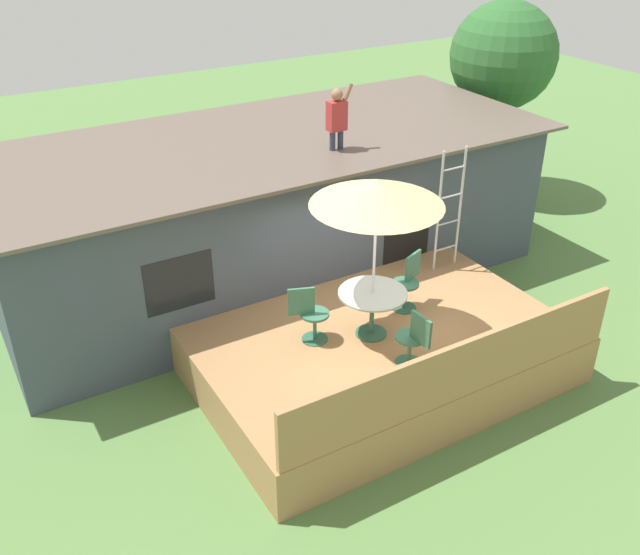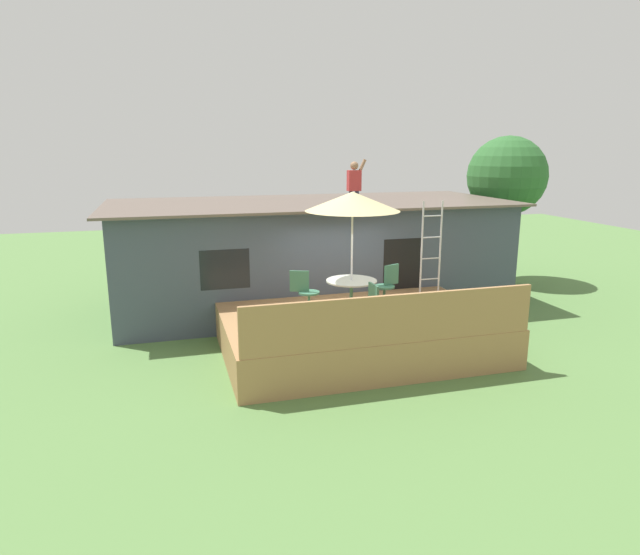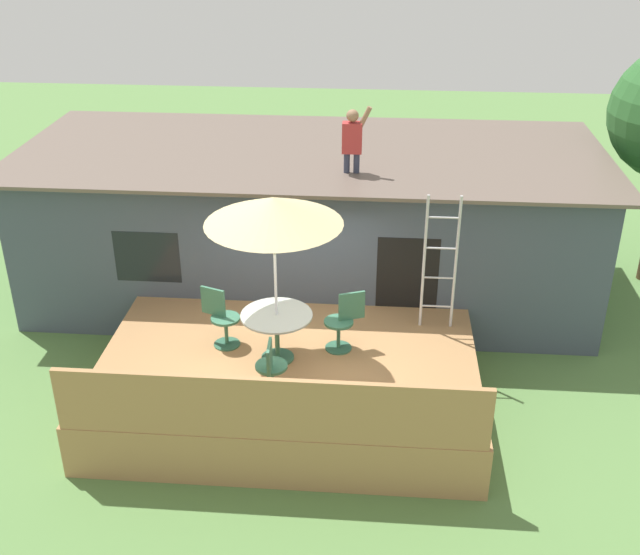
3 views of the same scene
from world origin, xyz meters
The scene contains 11 objects.
ground_plane centered at (0.00, 0.00, 0.00)m, with size 40.00×40.00×0.00m, color #567F42.
house centered at (0.00, 3.60, 1.41)m, with size 10.50×4.50×2.81m.
deck centered at (0.00, 0.00, 0.40)m, with size 5.56×4.00×0.80m, color #A87A4C.
deck_railing centered at (0.00, -1.95, 1.25)m, with size 5.46×0.08×0.90m, color #A87A4C.
patio_table centered at (-0.15, -0.11, 1.39)m, with size 1.04×1.04×0.74m.
patio_umbrella centered at (-0.15, -0.11, 3.15)m, with size 1.90×1.90×2.54m.
step_ladder centered at (2.21, 1.04, 1.90)m, with size 0.52×0.04×2.20m.
person_figure centered at (0.79, 2.47, 3.42)m, with size 0.47×0.20×1.11m.
patio_chair_left centered at (-1.04, 0.23, 1.26)m, with size 0.60×0.44×0.92m.
patio_chair_right centered at (0.79, 0.26, 1.26)m, with size 0.60×0.44×0.92m.
patio_chair_near centered at (-0.11, -1.08, 1.26)m, with size 0.44×0.62×0.92m.
Camera 3 is at (1.26, -9.70, 7.09)m, focal length 43.63 mm.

